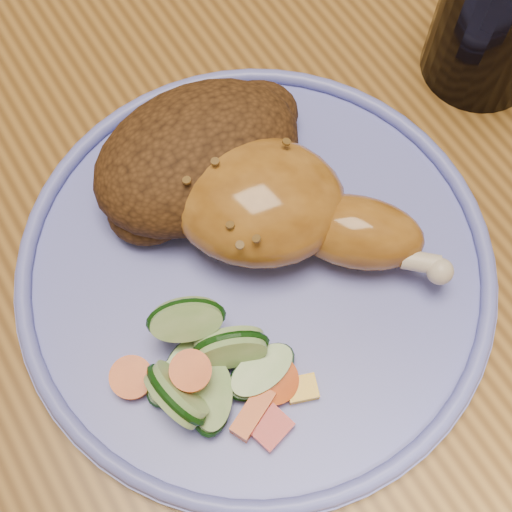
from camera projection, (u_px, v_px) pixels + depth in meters
The scene contains 8 objects.
ground at pixel (236, 379), 1.18m from camera, with size 4.00×4.00×0.00m, color brown.
dining_table at pixel (214, 179), 0.57m from camera, with size 0.90×1.40×0.75m.
plate at pixel (256, 269), 0.44m from camera, with size 0.30×0.30×0.01m, color #6971D5.
plate_rim at pixel (256, 263), 0.43m from camera, with size 0.29×0.29×0.01m, color #6971D5.
chicken_leg at pixel (282, 209), 0.42m from camera, with size 0.15×0.17×0.06m.
rice_pilaf at pixel (201, 155), 0.44m from camera, with size 0.15×0.10×0.06m.
vegetable_pile at pixel (208, 372), 0.40m from camera, with size 0.10×0.11×0.05m.
drinking_glass at pixel (500, 14), 0.46m from camera, with size 0.08×0.08×0.11m, color black.
Camera 1 is at (-0.12, -0.26, 1.17)m, focal length 50.00 mm.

